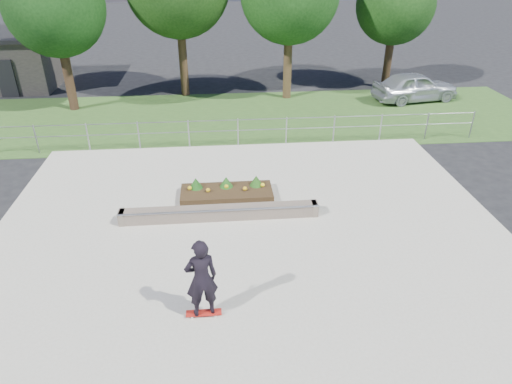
# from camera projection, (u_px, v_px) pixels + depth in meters

# --- Properties ---
(ground) EXTENTS (120.00, 120.00, 0.00)m
(ground) POSITION_uv_depth(u_px,v_px,m) (254.00, 254.00, 12.41)
(ground) COLOR black
(ground) RESTS_ON ground
(grass_verge) EXTENTS (30.00, 8.00, 0.02)m
(grass_verge) POSITION_uv_depth(u_px,v_px,m) (234.00, 118.00, 22.00)
(grass_verge) COLOR #2B4C1E
(grass_verge) RESTS_ON ground
(concrete_slab) EXTENTS (15.00, 15.00, 0.06)m
(concrete_slab) POSITION_uv_depth(u_px,v_px,m) (254.00, 253.00, 12.39)
(concrete_slab) COLOR #A9A696
(concrete_slab) RESTS_ON ground
(fence) EXTENTS (20.06, 0.06, 1.20)m
(fence) POSITION_uv_depth(u_px,v_px,m) (238.00, 129.00, 18.58)
(fence) COLOR gray
(fence) RESTS_ON ground
(tree_far_left) EXTENTS (4.55, 4.55, 7.15)m
(tree_far_left) POSITION_uv_depth(u_px,v_px,m) (55.00, 7.00, 20.78)
(tree_far_left) COLOR black
(tree_far_left) RESTS_ON ground
(tree_far_right) EXTENTS (4.20, 4.20, 6.60)m
(tree_far_right) POSITION_uv_depth(u_px,v_px,m) (396.00, 5.00, 24.48)
(tree_far_right) COLOR #301F13
(tree_far_right) RESTS_ON ground
(grind_ledge) EXTENTS (6.00, 0.44, 0.43)m
(grind_ledge) POSITION_uv_depth(u_px,v_px,m) (220.00, 213.00, 13.79)
(grind_ledge) COLOR brown
(grind_ledge) RESTS_ON concrete_slab
(planter_bed) EXTENTS (3.00, 1.20, 0.61)m
(planter_bed) POSITION_uv_depth(u_px,v_px,m) (227.00, 191.00, 15.03)
(planter_bed) COLOR black
(planter_bed) RESTS_ON concrete_slab
(skateboarder) EXTENTS (0.80, 0.61, 2.03)m
(skateboarder) POSITION_uv_depth(u_px,v_px,m) (201.00, 279.00, 9.79)
(skateboarder) COLOR white
(skateboarder) RESTS_ON concrete_slab
(parked_car) EXTENTS (4.71, 2.55, 1.52)m
(parked_car) POSITION_uv_depth(u_px,v_px,m) (415.00, 87.00, 24.03)
(parked_car) COLOR #AFB4B9
(parked_car) RESTS_ON ground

